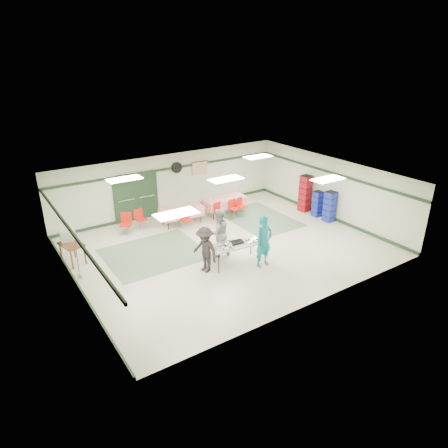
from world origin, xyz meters
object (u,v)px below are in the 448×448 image
office_printer (68,235)px  broom (77,257)px  volunteer_dark (205,250)px  crate_stack_blue_b (317,204)px  chair_a (233,207)px  chair_b (219,210)px  chair_loose_a (140,217)px  dining_table_b (182,211)px  chair_loose_b (126,221)px  serving_table (236,245)px  printer_table (72,246)px  volunteer_teal (264,241)px  chair_d (186,218)px  dining_table_a (225,202)px  crate_stack_red (305,193)px  chair_c (241,205)px  crate_stack_blue_a (330,207)px  volunteer_grey (218,233)px

office_printer → broom: (-0.08, -1.39, -0.25)m
volunteer_dark → crate_stack_blue_b: bearing=90.5°
volunteer_dark → broom: size_ratio=1.20×
chair_a → chair_b: (-0.77, 0.00, 0.01)m
chair_loose_a → broom: size_ratio=0.65×
dining_table_b → chair_loose_b: chair_loose_b is taller
serving_table → printer_table: 5.67m
serving_table → volunteer_teal: bearing=-36.0°
volunteer_dark → chair_d: volunteer_dark is taller
volunteer_teal → dining_table_a: bearing=68.2°
chair_d → chair_loose_a: (-1.59, 1.06, 0.06)m
volunteer_teal → chair_a: bearing=64.9°
chair_loose_b → broom: bearing=-105.9°
dining_table_b → chair_a: 2.36m
crate_stack_red → broom: (-10.38, -0.29, -0.16)m
chair_d → crate_stack_blue_b: bearing=-21.9°
volunteer_dark → chair_b: volunteer_dark is taller
chair_c → serving_table: bearing=-143.2°
dining_table_b → printer_table: (-4.81, -1.00, 0.08)m
office_printer → chair_b: bearing=5.7°
crate_stack_blue_a → broom: bearing=173.2°
chair_c → printer_table: (-7.51, -0.43, 0.14)m
chair_a → printer_table: size_ratio=0.78×
dining_table_b → broom: broom is taller
chair_b → crate_stack_blue_b: size_ratio=0.71×
dining_table_a → broom: broom is taller
chair_c → printer_table: chair_c is taller
chair_b → chair_d: (-1.62, -0.00, -0.03)m
broom → volunteer_teal: bearing=-30.1°
serving_table → volunteer_teal: 0.98m
serving_table → dining_table_b: 4.15m
chair_b → serving_table: bearing=-127.3°
chair_a → crate_stack_blue_b: crate_stack_blue_b is taller
chair_a → crate_stack_red: size_ratio=0.48×
chair_a → crate_stack_blue_a: 4.20m
office_printer → broom: broom is taller
dining_table_a → volunteer_grey: bearing=-127.8°
chair_b → crate_stack_blue_a: bearing=-47.3°
chair_b → chair_loose_b: bearing=154.6°
dining_table_a → chair_a: 0.58m
chair_loose_a → volunteer_dark: bearing=-94.8°
dining_table_a → chair_b: chair_b is taller
office_printer → crate_stack_blue_a: bearing=-9.3°
volunteer_grey → broom: bearing=-6.0°
serving_table → printer_table: bearing=151.6°
printer_table → broom: bearing=-107.8°
dining_table_b → chair_a: (2.28, -0.57, -0.07)m
chair_loose_a → printer_table: size_ratio=0.84×
volunteer_dark → dining_table_b: volunteer_dark is taller
volunteer_dark → printer_table: (-3.56, 3.03, -0.16)m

